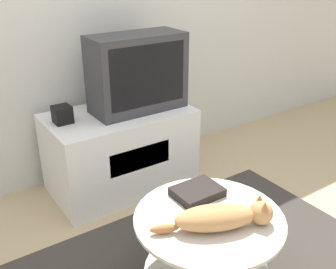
# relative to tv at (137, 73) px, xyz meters

# --- Properties ---
(wall_back) EXTENTS (8.00, 0.05, 2.60)m
(wall_back) POSITION_rel_tv_xyz_m (-0.20, 0.41, 0.43)
(wall_back) COLOR silver
(wall_back) RESTS_ON ground_plane
(tv_stand) EXTENTS (1.02, 0.60, 0.60)m
(tv_stand) POSITION_rel_tv_xyz_m (-0.15, 0.02, -0.57)
(tv_stand) COLOR white
(tv_stand) RESTS_ON ground_plane
(tv) EXTENTS (0.67, 0.30, 0.54)m
(tv) POSITION_rel_tv_xyz_m (0.00, 0.00, 0.00)
(tv) COLOR #333338
(tv) RESTS_ON tv_stand
(speaker) EXTENTS (0.12, 0.12, 0.12)m
(speaker) POSITION_rel_tv_xyz_m (-0.55, 0.06, -0.21)
(speaker) COLOR black
(speaker) RESTS_ON tv_stand
(coffee_table) EXTENTS (0.73, 0.73, 0.45)m
(coffee_table) POSITION_rel_tv_xyz_m (-0.29, -1.16, -0.57)
(coffee_table) COLOR #B2B2B7
(coffee_table) RESTS_ON rug
(dvd_box) EXTENTS (0.24, 0.19, 0.04)m
(dvd_box) POSITION_rel_tv_xyz_m (-0.22, -0.98, -0.38)
(dvd_box) COLOR black
(dvd_box) RESTS_ON coffee_table
(cat) EXTENTS (0.54, 0.30, 0.14)m
(cat) POSITION_rel_tv_xyz_m (-0.29, -1.25, -0.34)
(cat) COLOR tan
(cat) RESTS_ON coffee_table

